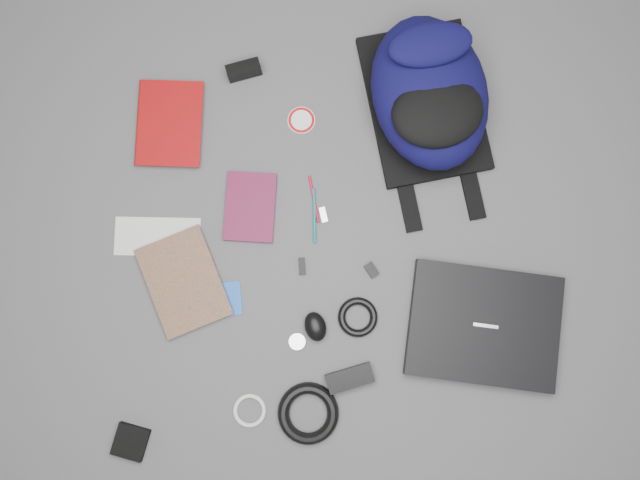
{
  "coord_description": "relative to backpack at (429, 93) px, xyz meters",
  "views": [
    {
      "loc": [
        -0.03,
        -0.19,
        1.72
      ],
      "look_at": [
        0.0,
        0.0,
        0.02
      ],
      "focal_mm": 35.0,
      "sensor_mm": 36.0,
      "label": 1
    }
  ],
  "objects": [
    {
      "name": "laptop",
      "position": [
        0.05,
        -0.64,
        -0.08
      ],
      "size": [
        0.47,
        0.41,
        0.04
      ],
      "primitive_type": "cube",
      "rotation": [
        0.0,
        0.0,
        -0.29
      ],
      "color": "black",
      "rests_on": "ground"
    },
    {
      "name": "mouse",
      "position": [
        -0.4,
        -0.57,
        -0.08
      ],
      "size": [
        0.07,
        0.09,
        0.04
      ],
      "primitive_type": "ellipsoid",
      "rotation": [
        0.0,
        0.0,
        0.13
      ],
      "color": "black",
      "rests_on": "ground"
    },
    {
      "name": "power_cord_coil",
      "position": [
        -0.45,
        -0.79,
        -0.08
      ],
      "size": [
        0.2,
        0.2,
        0.03
      ],
      "primitive_type": "torus",
      "rotation": [
        0.0,
        0.0,
        0.22
      ],
      "color": "black",
      "rests_on": "ground"
    },
    {
      "name": "ground",
      "position": [
        -0.35,
        -0.34,
        -0.1
      ],
      "size": [
        4.0,
        4.0,
        0.0
      ],
      "primitive_type": "plane",
      "color": "#4F4F51",
      "rests_on": "ground"
    },
    {
      "name": "headphone_left",
      "position": [
        -0.67,
        -0.43,
        -0.09
      ],
      "size": [
        0.06,
        0.06,
        0.01
      ],
      "primitive_type": "cylinder",
      "rotation": [
        0.0,
        0.0,
        0.25
      ],
      "color": "#BCBCBE",
      "rests_on": "ground"
    },
    {
      "name": "sticker_disc",
      "position": [
        -0.35,
        0.01,
        -0.1
      ],
      "size": [
        0.1,
        0.1,
        0.0
      ],
      "primitive_type": "cylinder",
      "rotation": [
        0.0,
        0.0,
        0.25
      ],
      "color": "white",
      "rests_on": "ground"
    },
    {
      "name": "usb_black",
      "position": [
        -0.41,
        -0.4,
        -0.1
      ],
      "size": [
        0.02,
        0.05,
        0.01
      ],
      "primitive_type": "cube",
      "rotation": [
        0.0,
        0.0,
        -0.1
      ],
      "color": "black",
      "rests_on": "ground"
    },
    {
      "name": "textbook_red",
      "position": [
        -0.81,
        0.07,
        -0.09
      ],
      "size": [
        0.23,
        0.28,
        0.03
      ],
      "primitive_type": "imported",
      "rotation": [
        0.0,
        0.0,
        -0.19
      ],
      "color": "maroon",
      "rests_on": "ground"
    },
    {
      "name": "key_fob",
      "position": [
        -0.22,
        -0.44,
        -0.09
      ],
      "size": [
        0.04,
        0.05,
        0.01
      ],
      "primitive_type": "cube",
      "rotation": [
        0.0,
        0.0,
        0.43
      ],
      "color": "black",
      "rests_on": "ground"
    },
    {
      "name": "compact_camera",
      "position": [
        -0.49,
        0.17,
        -0.07
      ],
      "size": [
        0.1,
        0.05,
        0.05
      ],
      "primitive_type": "cube",
      "rotation": [
        0.0,
        0.0,
        0.12
      ],
      "color": "black",
      "rests_on": "ground"
    },
    {
      "name": "cable_coil",
      "position": [
        -0.28,
        -0.56,
        -0.09
      ],
      "size": [
        0.14,
        0.14,
        0.02
      ],
      "primitive_type": "torus",
      "rotation": [
        0.0,
        0.0,
        -0.4
      ],
      "color": "black",
      "rests_on": "ground"
    },
    {
      "name": "backpack",
      "position": [
        0.0,
        0.0,
        0.0
      ],
      "size": [
        0.35,
        0.49,
        0.2
      ],
      "primitive_type": null,
      "rotation": [
        0.0,
        0.0,
        0.04
      ],
      "color": "black",
      "rests_on": "ground"
    },
    {
      "name": "pen_red",
      "position": [
        -0.35,
        -0.22,
        -0.1
      ],
      "size": [
        0.01,
        0.13,
        0.01
      ],
      "primitive_type": "cylinder",
      "rotation": [
        1.57,
        0.0,
        0.03
      ],
      "color": "#B40D28",
      "rests_on": "ground"
    },
    {
      "name": "white_cable_coil",
      "position": [
        -0.61,
        -0.76,
        -0.09
      ],
      "size": [
        0.09,
        0.09,
        0.01
      ],
      "primitive_type": "torus",
      "rotation": [
        0.0,
        0.0,
        -0.07
      ],
      "color": "silver",
      "rests_on": "ground"
    },
    {
      "name": "dvd_case",
      "position": [
        -0.53,
        -0.22,
        -0.09
      ],
      "size": [
        0.18,
        0.22,
        0.02
      ],
      "primitive_type": "cube",
      "rotation": [
        0.0,
        0.0,
        -0.21
      ],
      "color": "#4A0E25",
      "rests_on": "ground"
    },
    {
      "name": "comic_book",
      "position": [
        -0.83,
        -0.42,
        -0.09
      ],
      "size": [
        0.25,
        0.3,
        0.02
      ],
      "primitive_type": "imported",
      "rotation": [
        0.0,
        0.0,
        0.23
      ],
      "color": "orange",
      "rests_on": "ground"
    },
    {
      "name": "id_badge",
      "position": [
        -0.62,
        -0.46,
        -0.1
      ],
      "size": [
        0.06,
        0.1,
        0.0
      ],
      "primitive_type": "cube",
      "rotation": [
        0.0,
        0.0,
        -0.05
      ],
      "color": "#1852B5",
      "rests_on": "ground"
    },
    {
      "name": "usb_silver",
      "position": [
        -0.33,
        -0.27,
        -0.1
      ],
      "size": [
        0.02,
        0.04,
        0.01
      ],
      "primitive_type": "cube",
      "rotation": [
        0.0,
        0.0,
        0.07
      ],
      "color": "#B9B8BB",
      "rests_on": "ground"
    },
    {
      "name": "headphone_right",
      "position": [
        -0.45,
        -0.6,
        -0.09
      ],
      "size": [
        0.06,
        0.06,
        0.01
      ],
      "primitive_type": "cylinder",
      "rotation": [
        0.0,
        0.0,
        -0.36
      ],
      "color": "silver",
      "rests_on": "ground"
    },
    {
      "name": "pen_teal",
      "position": [
        -0.36,
        -0.27,
        -0.1
      ],
      "size": [
        0.03,
        0.15,
        0.01
      ],
      "primitive_type": "cylinder",
      "rotation": [
        1.57,
        0.0,
        -0.14
      ],
      "color": "#0B6669",
      "rests_on": "ground"
    },
    {
      "name": "envelope",
      "position": [
        -0.79,
        -0.26,
        -0.1
      ],
      "size": [
        0.25,
        0.15,
        0.0
      ],
      "primitive_type": "cube",
      "rotation": [
        0.0,
        0.0,
        -0.17
      ],
      "color": "silver",
      "rests_on": "ground"
    },
    {
      "name": "power_brick",
      "position": [
        -0.33,
        -0.72,
        -0.08
      ],
      "size": [
        0.13,
        0.07,
        0.03
      ],
      "primitive_type": "cube",
      "rotation": [
        0.0,
        0.0,
        0.13
      ],
      "color": "black",
      "rests_on": "ground"
    },
    {
      "name": "pouch",
      "position": [
        -0.93,
        -0.79,
        -0.09
      ],
      "size": [
        0.11,
        0.11,
        0.02
      ],
      "primitive_type": "cube",
      "rotation": [
        0.0,
        0.0,
        -0.43
      ],
      "color": "black",
      "rests_on": "ground"
    }
  ]
}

